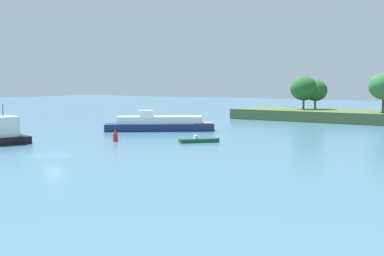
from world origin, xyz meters
The scene contains 5 objects.
ground_plane centered at (0.00, 0.00, 0.00)m, with size 400.00×400.00×0.00m, color teal.
treeline_island centered at (15.78, 72.32, 2.91)m, with size 59.70×16.49×10.45m.
white_riverboat centered at (-8.70, 31.27, 1.22)m, with size 17.50×15.06×5.08m.
fishing_skiff centered at (6.81, 20.66, 0.29)m, with size 4.88×5.29×1.05m.
channel_buoy_red centered at (-3.68, 14.53, 0.81)m, with size 0.70×0.70×1.90m.
Camera 1 is at (48.42, -41.02, 8.72)m, focal length 48.75 mm.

